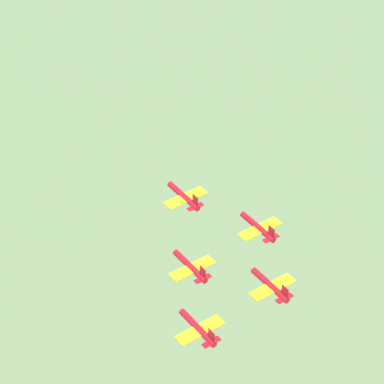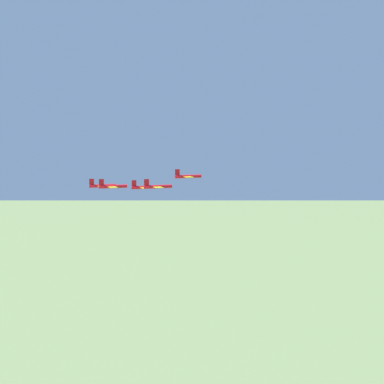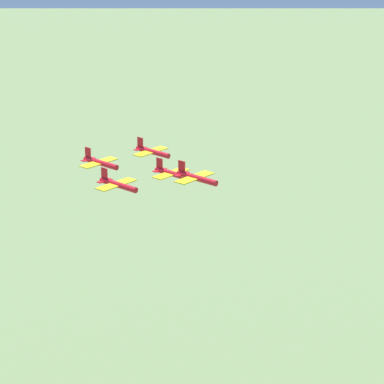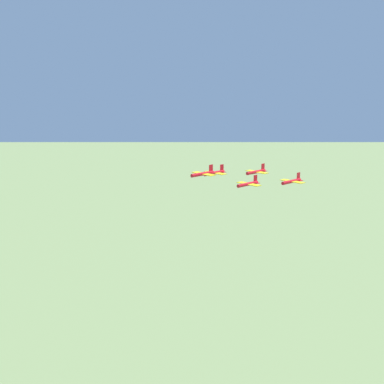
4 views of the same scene
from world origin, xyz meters
name	(u,v)px [view 1 (image 1 of 4)]	position (x,y,z in m)	size (l,w,h in m)	color
jet_0	(185,197)	(-17.62, 48.46, 96.64)	(7.74, 7.91, 2.75)	red
jet_1	(191,267)	(-18.09, 35.20, 93.16)	(7.74, 7.91, 2.75)	red
jet_2	(259,228)	(-6.26, 41.60, 94.59)	(7.74, 7.91, 2.75)	red
jet_3	(199,329)	(-18.56, 21.94, 93.36)	(7.74, 7.91, 2.75)	red
jet_4	(271,286)	(-6.73, 28.34, 94.38)	(7.74, 7.91, 2.75)	red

